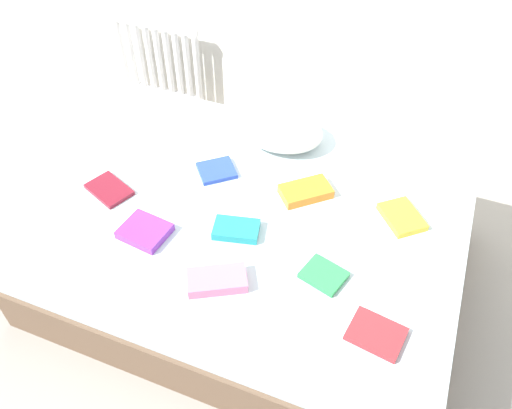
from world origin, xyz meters
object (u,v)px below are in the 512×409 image
object	(u,v)px
bed	(252,243)
textbook_teal	(236,229)
textbook_orange	(306,191)
textbook_red	(376,334)
textbook_yellow	(402,217)
textbook_pink	(217,280)
radiator	(159,60)
textbook_green	(324,275)
textbook_purple	(145,231)
textbook_blue	(217,171)
textbook_maroon	(109,190)
pillow	(281,130)

from	to	relation	value
bed	textbook_teal	world-z (taller)	textbook_teal
textbook_orange	textbook_red	world-z (taller)	textbook_orange
textbook_yellow	textbook_pink	bearing A→B (deg)	-85.00
radiator	textbook_red	size ratio (longest dim) A/B	3.11
textbook_green	textbook_purple	distance (m)	0.82
textbook_orange	textbook_pink	bearing A→B (deg)	-146.99
textbook_blue	textbook_maroon	bearing A→B (deg)	176.14
textbook_teal	textbook_blue	world-z (taller)	textbook_teal
textbook_orange	textbook_purple	xyz separation A→B (m)	(-0.59, -0.51, -0.00)
textbook_blue	textbook_red	bearing A→B (deg)	-73.68
textbook_green	textbook_orange	xyz separation A→B (m)	(-0.22, 0.44, 0.01)
pillow	textbook_pink	world-z (taller)	pillow
textbook_pink	textbook_green	distance (m)	0.45
pillow	textbook_green	xyz separation A→B (m)	(0.48, -0.79, -0.07)
bed	textbook_green	bearing A→B (deg)	-31.29
bed	textbook_maroon	bearing A→B (deg)	-167.99
textbook_green	textbook_red	world-z (taller)	same
bed	pillow	world-z (taller)	pillow
bed	textbook_pink	size ratio (longest dim) A/B	8.22
textbook_pink	textbook_maroon	distance (m)	0.79
textbook_yellow	textbook_purple	bearing A→B (deg)	-104.24
textbook_blue	textbook_teal	bearing A→B (deg)	-93.58
textbook_yellow	textbook_red	distance (m)	0.65
pillow	textbook_blue	world-z (taller)	pillow
textbook_green	textbook_red	xyz separation A→B (m)	(0.27, -0.19, 0.00)
bed	pillow	xyz separation A→B (m)	(-0.05, 0.53, 0.33)
textbook_purple	radiator	bearing A→B (deg)	124.63
textbook_yellow	textbook_blue	size ratio (longest dim) A/B	1.16
textbook_purple	pillow	bearing A→B (deg)	75.31
radiator	textbook_blue	bearing A→B (deg)	-48.05
textbook_pink	textbook_purple	bearing A→B (deg)	133.50
textbook_orange	textbook_red	size ratio (longest dim) A/B	1.17
pillow	textbook_teal	size ratio (longest dim) A/B	2.22
bed	textbook_red	distance (m)	0.87
textbook_green	textbook_blue	bearing A→B (deg)	164.30
textbook_yellow	radiator	bearing A→B (deg)	-158.88
textbook_pink	textbook_orange	bearing A→B (deg)	45.38
textbook_pink	textbook_purple	size ratio (longest dim) A/B	1.18
textbook_green	textbook_red	size ratio (longest dim) A/B	0.83
bed	textbook_purple	world-z (taller)	textbook_purple
textbook_yellow	textbook_red	bearing A→B (deg)	-38.35
pillow	textbook_maroon	size ratio (longest dim) A/B	2.06
textbook_red	textbook_blue	xyz separation A→B (m)	(-0.96, 0.63, -0.00)
radiator	textbook_maroon	distance (m)	1.44
textbook_maroon	textbook_teal	bearing A→B (deg)	20.81
textbook_pink	textbook_blue	world-z (taller)	textbook_pink
pillow	textbook_purple	distance (m)	0.92
radiator	textbook_teal	world-z (taller)	radiator
bed	radiator	world-z (taller)	radiator
textbook_maroon	textbook_blue	size ratio (longest dim) A/B	1.23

